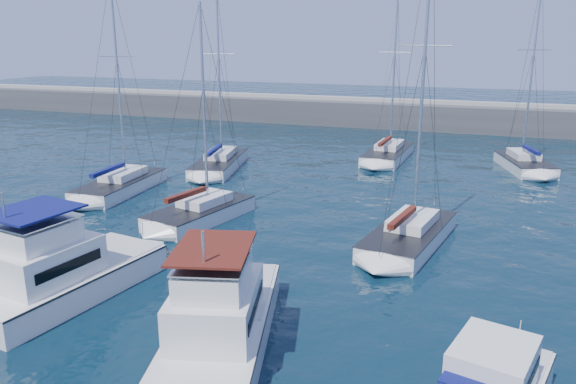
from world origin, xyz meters
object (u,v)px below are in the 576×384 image
(motor_yacht_port_inner, at_px, (58,274))
(sailboat_mid_a, at_px, (121,185))
(sailboat_back_b, at_px, (388,154))
(motor_yacht_port_outer, at_px, (8,265))
(motor_yacht_stbd_inner, at_px, (221,320))
(sailboat_mid_b, at_px, (201,212))
(sailboat_back_c, at_px, (524,163))
(sailboat_mid_d, at_px, (409,235))
(sailboat_back_a, at_px, (219,163))

(motor_yacht_port_inner, relative_size, sailboat_mid_a, 0.60)
(sailboat_mid_a, xyz_separation_m, sailboat_back_b, (16.48, 17.74, -0.01))
(motor_yacht_port_outer, xyz_separation_m, motor_yacht_stbd_inner, (11.58, -1.64, 0.19))
(sailboat_mid_a, bearing_deg, sailboat_mid_b, -27.39)
(motor_yacht_stbd_inner, distance_m, sailboat_back_c, 36.19)
(sailboat_back_b, bearing_deg, sailboat_back_c, 1.46)
(sailboat_mid_d, bearing_deg, sailboat_mid_a, 179.96)
(sailboat_back_a, height_order, sailboat_back_c, sailboat_back_c)
(motor_yacht_stbd_inner, xyz_separation_m, sailboat_back_a, (-12.81, 25.77, -0.62))
(motor_yacht_port_outer, relative_size, sailboat_mid_a, 0.50)
(sailboat_mid_b, relative_size, sailboat_back_b, 0.86)
(sailboat_mid_d, distance_m, sailboat_back_c, 22.27)
(sailboat_mid_a, distance_m, sailboat_mid_b, 9.49)
(motor_yacht_port_outer, height_order, sailboat_back_c, sailboat_back_c)
(motor_yacht_stbd_inner, height_order, sailboat_mid_a, sailboat_mid_a)
(motor_yacht_stbd_inner, relative_size, sailboat_back_b, 0.63)
(motor_yacht_port_outer, bearing_deg, sailboat_back_b, 80.65)
(sailboat_back_a, xyz_separation_m, sailboat_back_c, (24.60, 8.44, 0.03))
(motor_yacht_stbd_inner, distance_m, sailboat_mid_d, 13.94)
(sailboat_back_b, bearing_deg, sailboat_mid_b, -107.12)
(motor_yacht_port_outer, height_order, sailboat_back_b, sailboat_back_b)
(motor_yacht_port_inner, distance_m, sailboat_mid_a, 17.37)
(motor_yacht_port_inner, distance_m, sailboat_mid_d, 17.80)
(sailboat_back_c, bearing_deg, sailboat_back_b, 162.32)
(sailboat_mid_b, height_order, sailboat_back_a, sailboat_back_a)
(motor_yacht_stbd_inner, height_order, sailboat_back_a, sailboat_back_a)
(sailboat_back_a, bearing_deg, sailboat_back_c, 7.09)
(motor_yacht_port_inner, height_order, motor_yacht_stbd_inner, same)
(motor_yacht_stbd_inner, bearing_deg, sailboat_back_b, 74.97)
(sailboat_mid_a, xyz_separation_m, sailboat_back_a, (3.55, 9.04, -0.01))
(sailboat_mid_a, relative_size, sailboat_mid_b, 1.16)
(sailboat_back_a, bearing_deg, sailboat_mid_b, -80.31)
(motor_yacht_port_outer, bearing_deg, sailboat_back_a, 103.18)
(sailboat_back_b, distance_m, sailboat_back_c, 11.66)
(motor_yacht_stbd_inner, bearing_deg, sailboat_mid_b, 106.16)
(motor_yacht_port_outer, distance_m, sailboat_mid_a, 15.84)
(sailboat_back_c, bearing_deg, sailboat_mid_a, -164.52)
(motor_yacht_port_outer, distance_m, sailboat_mid_d, 20.11)
(sailboat_mid_a, bearing_deg, sailboat_back_c, 28.71)
(sailboat_back_b, bearing_deg, sailboat_mid_d, -74.44)
(motor_yacht_port_outer, relative_size, sailboat_mid_d, 0.45)
(sailboat_mid_b, xyz_separation_m, sailboat_back_c, (19.50, 21.37, 0.03))
(sailboat_mid_a, distance_m, sailboat_back_b, 24.22)
(sailboat_mid_a, height_order, sailboat_mid_b, sailboat_mid_a)
(sailboat_mid_b, bearing_deg, motor_yacht_port_outer, -95.88)
(motor_yacht_port_outer, distance_m, sailboat_back_c, 40.10)
(sailboat_mid_b, bearing_deg, sailboat_back_a, 124.73)
(motor_yacht_stbd_inner, xyz_separation_m, sailboat_mid_a, (-16.35, 16.74, -0.61))
(sailboat_mid_b, bearing_deg, sailboat_mid_d, 13.91)
(sailboat_mid_d, bearing_deg, sailboat_mid_b, -169.40)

